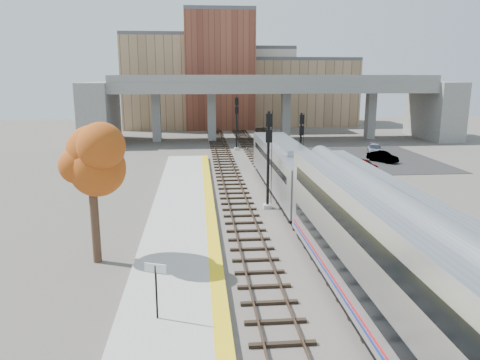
{
  "coord_description": "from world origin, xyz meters",
  "views": [
    {
      "loc": [
        -6.14,
        -23.93,
        9.69
      ],
      "look_at": [
        -3.26,
        7.48,
        2.5
      ],
      "focal_mm": 35.0,
      "sensor_mm": 36.0,
      "label": 1
    }
  ],
  "objects_px": {
    "car_a": "(364,164)",
    "tree": "(91,161)",
    "locomotive": "(286,167)",
    "car_b": "(383,157)",
    "car_c": "(375,149)",
    "coach": "(409,280)",
    "signal_mast_mid": "(301,151)",
    "signal_mast_far": "(237,124)",
    "signal_mast_near": "(268,161)"
  },
  "relations": [
    {
      "from": "car_a",
      "to": "tree",
      "type": "bearing_deg",
      "value": -158.92
    },
    {
      "from": "tree",
      "to": "car_c",
      "type": "distance_m",
      "value": 41.74
    },
    {
      "from": "signal_mast_mid",
      "to": "car_a",
      "type": "relative_size",
      "value": 2.01
    },
    {
      "from": "locomotive",
      "to": "signal_mast_mid",
      "type": "relative_size",
      "value": 3.01
    },
    {
      "from": "signal_mast_near",
      "to": "signal_mast_mid",
      "type": "xyz_separation_m",
      "value": [
        4.1,
        7.8,
        -0.54
      ]
    },
    {
      "from": "car_b",
      "to": "signal_mast_mid",
      "type": "bearing_deg",
      "value": -170.97
    },
    {
      "from": "signal_mast_mid",
      "to": "car_b",
      "type": "distance_m",
      "value": 14.9
    },
    {
      "from": "coach",
      "to": "signal_mast_near",
      "type": "bearing_deg",
      "value": 96.49
    },
    {
      "from": "signal_mast_near",
      "to": "signal_mast_far",
      "type": "height_order",
      "value": "signal_mast_near"
    },
    {
      "from": "signal_mast_near",
      "to": "coach",
      "type": "bearing_deg",
      "value": -83.51
    },
    {
      "from": "signal_mast_mid",
      "to": "car_a",
      "type": "xyz_separation_m",
      "value": [
        7.94,
        5.41,
        -2.42
      ]
    },
    {
      "from": "car_a",
      "to": "signal_mast_far",
      "type": "bearing_deg",
      "value": 107.38
    },
    {
      "from": "coach",
      "to": "car_c",
      "type": "xyz_separation_m",
      "value": [
        14.59,
        40.82,
        -2.16
      ]
    },
    {
      "from": "tree",
      "to": "car_a",
      "type": "relative_size",
      "value": 2.31
    },
    {
      "from": "car_c",
      "to": "signal_mast_mid",
      "type": "bearing_deg",
      "value": -114.1
    },
    {
      "from": "coach",
      "to": "signal_mast_near",
      "type": "height_order",
      "value": "signal_mast_near"
    },
    {
      "from": "coach",
      "to": "signal_mast_mid",
      "type": "bearing_deg",
      "value": 85.65
    },
    {
      "from": "locomotive",
      "to": "tree",
      "type": "xyz_separation_m",
      "value": [
        -12.51,
        -13.17,
        3.12
      ]
    },
    {
      "from": "signal_mast_far",
      "to": "car_a",
      "type": "relative_size",
      "value": 2.17
    },
    {
      "from": "locomotive",
      "to": "signal_mast_near",
      "type": "distance_m",
      "value": 4.81
    },
    {
      "from": "locomotive",
      "to": "signal_mast_mid",
      "type": "bearing_deg",
      "value": 61.35
    },
    {
      "from": "locomotive",
      "to": "car_c",
      "type": "distance_m",
      "value": 23.4
    },
    {
      "from": "car_b",
      "to": "signal_mast_far",
      "type": "bearing_deg",
      "value": 117.27
    },
    {
      "from": "tree",
      "to": "car_a",
      "type": "xyz_separation_m",
      "value": [
        22.45,
        22.24,
        -4.82
      ]
    },
    {
      "from": "tree",
      "to": "car_a",
      "type": "distance_m",
      "value": 31.97
    },
    {
      "from": "locomotive",
      "to": "car_a",
      "type": "bearing_deg",
      "value": 42.36
    },
    {
      "from": "signal_mast_near",
      "to": "car_b",
      "type": "xyz_separation_m",
      "value": [
        15.53,
        17.05,
        -2.91
      ]
    },
    {
      "from": "signal_mast_far",
      "to": "car_c",
      "type": "height_order",
      "value": "signal_mast_far"
    },
    {
      "from": "coach",
      "to": "signal_mast_mid",
      "type": "distance_m",
      "value": 26.34
    },
    {
      "from": "signal_mast_near",
      "to": "car_a",
      "type": "bearing_deg",
      "value": 47.63
    },
    {
      "from": "locomotive",
      "to": "coach",
      "type": "bearing_deg",
      "value": -90.0
    },
    {
      "from": "car_b",
      "to": "signal_mast_near",
      "type": "bearing_deg",
      "value": -162.29
    },
    {
      "from": "coach",
      "to": "signal_mast_mid",
      "type": "relative_size",
      "value": 3.95
    },
    {
      "from": "signal_mast_mid",
      "to": "car_a",
      "type": "distance_m",
      "value": 9.91
    },
    {
      "from": "car_b",
      "to": "car_c",
      "type": "relative_size",
      "value": 0.87
    },
    {
      "from": "signal_mast_mid",
      "to": "car_b",
      "type": "xyz_separation_m",
      "value": [
        11.43,
        9.26,
        -2.37
      ]
    },
    {
      "from": "signal_mast_mid",
      "to": "locomotive",
      "type": "bearing_deg",
      "value": -118.65
    },
    {
      "from": "car_c",
      "to": "car_b",
      "type": "bearing_deg",
      "value": -85.59
    },
    {
      "from": "coach",
      "to": "tree",
      "type": "xyz_separation_m",
      "value": [
        -12.51,
        9.44,
        2.6
      ]
    },
    {
      "from": "signal_mast_mid",
      "to": "car_a",
      "type": "bearing_deg",
      "value": 34.24
    },
    {
      "from": "signal_mast_near",
      "to": "signal_mast_mid",
      "type": "relative_size",
      "value": 1.12
    },
    {
      "from": "locomotive",
      "to": "signal_mast_near",
      "type": "xyz_separation_m",
      "value": [
        -2.1,
        -4.14,
        1.26
      ]
    },
    {
      "from": "signal_mast_far",
      "to": "car_b",
      "type": "height_order",
      "value": "signal_mast_far"
    },
    {
      "from": "tree",
      "to": "car_a",
      "type": "bearing_deg",
      "value": 44.72
    },
    {
      "from": "coach",
      "to": "car_c",
      "type": "bearing_deg",
      "value": 70.33
    },
    {
      "from": "signal_mast_far",
      "to": "car_c",
      "type": "distance_m",
      "value": 17.55
    },
    {
      "from": "coach",
      "to": "car_c",
      "type": "relative_size",
      "value": 6.1
    },
    {
      "from": "tree",
      "to": "car_b",
      "type": "height_order",
      "value": "tree"
    },
    {
      "from": "tree",
      "to": "car_c",
      "type": "height_order",
      "value": "tree"
    },
    {
      "from": "locomotive",
      "to": "car_b",
      "type": "xyz_separation_m",
      "value": [
        13.43,
        12.92,
        -1.65
      ]
    }
  ]
}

